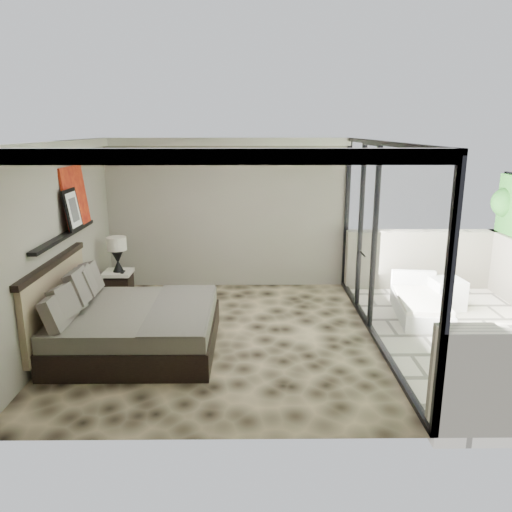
{
  "coord_description": "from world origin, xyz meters",
  "views": [
    {
      "loc": [
        0.44,
        -6.8,
        2.96
      ],
      "look_at": [
        0.52,
        0.4,
        1.12
      ],
      "focal_mm": 35.0,
      "sensor_mm": 36.0,
      "label": 1
    }
  ],
  "objects_px": {
    "bed": "(129,324)",
    "nightstand": "(119,286)",
    "table_lamp": "(117,250)",
    "lounger": "(420,305)",
    "ottoman": "(447,293)"
  },
  "relations": [
    {
      "from": "bed",
      "to": "lounger",
      "type": "xyz_separation_m",
      "value": [
        4.42,
        1.21,
        -0.17
      ]
    },
    {
      "from": "table_lamp",
      "to": "nightstand",
      "type": "bearing_deg",
      "value": 129.56
    },
    {
      "from": "nightstand",
      "to": "bed",
      "type": "bearing_deg",
      "value": -74.75
    },
    {
      "from": "bed",
      "to": "table_lamp",
      "type": "height_order",
      "value": "bed"
    },
    {
      "from": "bed",
      "to": "lounger",
      "type": "bearing_deg",
      "value": 15.26
    },
    {
      "from": "lounger",
      "to": "ottoman",
      "type": "bearing_deg",
      "value": 39.56
    },
    {
      "from": "nightstand",
      "to": "ottoman",
      "type": "relative_size",
      "value": 0.96
    },
    {
      "from": "nightstand",
      "to": "table_lamp",
      "type": "relative_size",
      "value": 0.78
    },
    {
      "from": "bed",
      "to": "nightstand",
      "type": "relative_size",
      "value": 4.51
    },
    {
      "from": "ottoman",
      "to": "table_lamp",
      "type": "bearing_deg",
      "value": 175.23
    },
    {
      "from": "ottoman",
      "to": "nightstand",
      "type": "bearing_deg",
      "value": 175.01
    },
    {
      "from": "lounger",
      "to": "bed",
      "type": "bearing_deg",
      "value": -158.15
    },
    {
      "from": "lounger",
      "to": "nightstand",
      "type": "bearing_deg",
      "value": 176.97
    },
    {
      "from": "nightstand",
      "to": "lounger",
      "type": "distance_m",
      "value": 5.18
    },
    {
      "from": "ottoman",
      "to": "lounger",
      "type": "distance_m",
      "value": 0.68
    }
  ]
}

